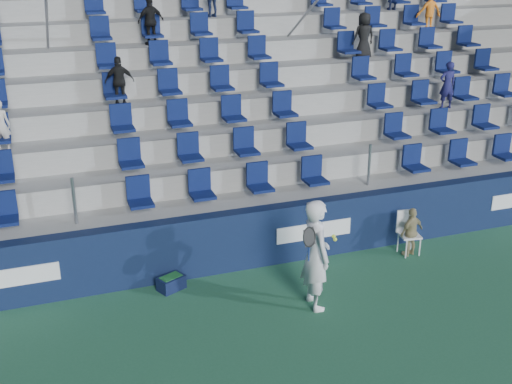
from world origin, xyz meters
TOP-DOWN VIEW (x-y plane):
  - ground at (0.00, 0.00)m, footprint 70.00×70.00m
  - sponsor_wall at (0.00, 3.15)m, footprint 24.00×0.32m
  - grandstand at (-0.00, 8.24)m, footprint 24.00×8.17m
  - tennis_player at (0.78, 1.36)m, footprint 0.69×0.74m
  - line_judge_chair at (3.45, 2.64)m, footprint 0.45×0.47m
  - line_judge at (3.45, 2.50)m, footprint 0.65×0.41m
  - ball_bin at (-1.48, 2.75)m, footprint 0.56×0.48m

SIDE VIEW (x-z plane):
  - ground at x=0.00m, z-range 0.00..0.00m
  - ball_bin at x=-1.48m, z-range 0.01..0.28m
  - line_judge_chair at x=3.45m, z-range 0.06..0.97m
  - line_judge at x=3.45m, z-range 0.00..1.03m
  - sponsor_wall at x=0.00m, z-range 0.00..1.20m
  - tennis_player at x=0.78m, z-range 0.00..2.01m
  - grandstand at x=0.00m, z-range -1.18..5.45m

